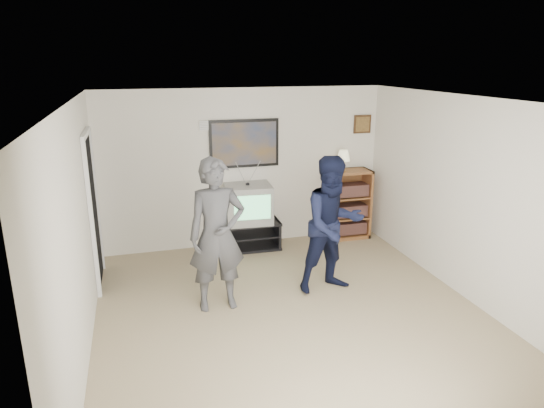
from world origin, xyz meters
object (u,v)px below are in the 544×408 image
media_stand (251,235)px  person_short (333,225)px  crt_television (248,203)px  bookshelf (348,204)px  person_tall (217,235)px

media_stand → person_short: 1.93m
crt_television → bookshelf: (1.73, 0.05, -0.17)m
crt_television → media_stand: bearing=4.0°
bookshelf → person_tall: bearing=-144.4°
bookshelf → media_stand: bearing=-178.3°
person_tall → person_short: 1.50m
person_tall → person_short: bearing=1.1°
person_tall → media_stand: bearing=63.5°
crt_television → bookshelf: 1.74m
media_stand → person_short: (0.68, -1.69, 0.66)m
bookshelf → person_tall: 3.11m
bookshelf → person_short: bearing=-120.2°
crt_television → person_short: size_ratio=0.40×
media_stand → person_tall: (-0.82, -1.75, 0.70)m
crt_television → person_tall: person_tall is taller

